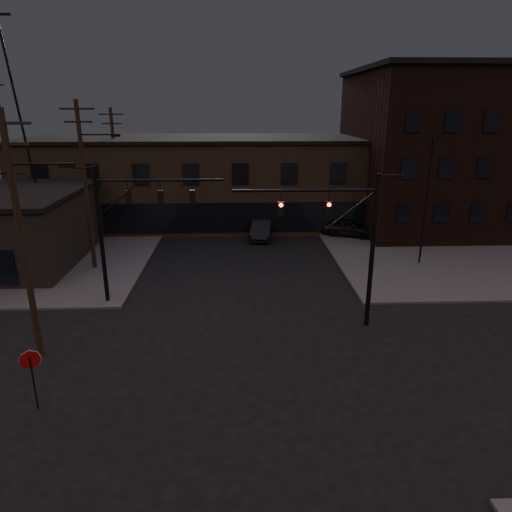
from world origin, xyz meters
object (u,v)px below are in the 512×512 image
at_px(traffic_signal_far, 122,220).
at_px(parked_car_lot_a, 348,227).
at_px(parked_car_lot_b, 445,233).
at_px(stop_sign, 31,366).
at_px(traffic_signal_near, 351,236).
at_px(car_crossing, 262,229).

distance_m(traffic_signal_far, parked_car_lot_a, 21.47).
relative_size(traffic_signal_far, parked_car_lot_b, 1.97).
distance_m(stop_sign, parked_car_lot_b, 33.52).
distance_m(traffic_signal_near, stop_sign, 15.17).
bearing_deg(parked_car_lot_a, stop_sign, 166.48).
height_order(parked_car_lot_a, parked_car_lot_b, parked_car_lot_a).
relative_size(parked_car_lot_b, car_crossing, 0.83).
height_order(traffic_signal_near, parked_car_lot_b, traffic_signal_near).
xyz_separation_m(traffic_signal_far, parked_car_lot_b, (24.14, 11.83, -4.27)).
height_order(traffic_signal_far, parked_car_lot_a, traffic_signal_far).
bearing_deg(traffic_signal_near, stop_sign, -154.10).
relative_size(stop_sign, parked_car_lot_b, 0.61).
bearing_deg(stop_sign, traffic_signal_near, 25.90).
distance_m(parked_car_lot_a, car_crossing, 7.65).
bearing_deg(traffic_signal_far, traffic_signal_near, -16.17).
bearing_deg(parked_car_lot_b, traffic_signal_far, 108.94).
bearing_deg(parked_car_lot_b, traffic_signal_near, 134.63).
xyz_separation_m(traffic_signal_near, parked_car_lot_b, (12.07, 15.33, -4.19)).
relative_size(traffic_signal_near, car_crossing, 1.64).
relative_size(stop_sign, car_crossing, 0.51).
bearing_deg(parked_car_lot_a, traffic_signal_near, -170.46).
height_order(parked_car_lot_a, car_crossing, parked_car_lot_a).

